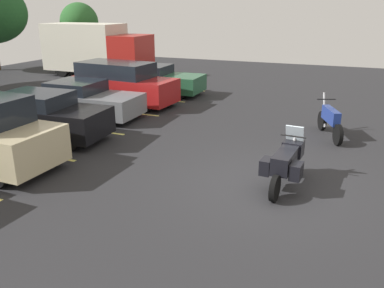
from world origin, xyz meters
name	(u,v)px	position (x,y,z in m)	size (l,w,h in m)	color
ground	(266,186)	(0.00, 0.00, -0.05)	(44.00, 44.00, 0.10)	#262628
motorcycle_touring	(286,161)	(0.14, -0.41, 0.62)	(2.28, 0.96, 1.32)	black
motorcycle_second	(330,120)	(4.52, -1.10, 0.56)	(2.18, 1.00, 1.31)	black
parking_stripes	(11,150)	(-0.45, 7.65, 0.00)	(21.05, 4.73, 0.01)	#EAE066
car_black	(42,116)	(0.85, 7.48, 0.75)	(1.98, 4.29, 1.52)	black
car_grey	(84,100)	(3.58, 7.87, 0.67)	(1.93, 4.33, 1.39)	slate
car_red	(122,84)	(6.01, 7.68, 0.91)	(2.17, 4.73, 1.81)	maroon
car_green	(153,80)	(8.58, 7.47, 0.68)	(1.88, 4.82, 1.39)	#235638
box_truck	(96,49)	(12.00, 13.11, 1.63)	(2.49, 6.49, 3.10)	#A51E19
tree_center_left	(79,22)	(14.77, 16.24, 3.03)	(2.56, 2.56, 4.34)	#4C3823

